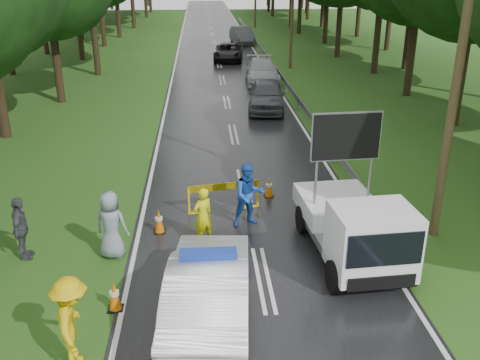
{
  "coord_description": "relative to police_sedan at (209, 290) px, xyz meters",
  "views": [
    {
      "loc": [
        -1.42,
        -11.33,
        7.37
      ],
      "look_at": [
        -0.33,
        3.39,
        1.3
      ],
      "focal_mm": 40.0,
      "sensor_mm": 36.0,
      "label": 1
    }
  ],
  "objects": [
    {
      "name": "queue_car_first",
      "position": [
        3.41,
        17.89,
        -0.02
      ],
      "size": [
        2.45,
        4.83,
        1.58
      ],
      "primitive_type": "imported",
      "rotation": [
        0.0,
        0.0,
        -0.13
      ],
      "color": "#46484F",
      "rests_on": "ground"
    },
    {
      "name": "ground",
      "position": [
        1.37,
        1.57,
        -0.8
      ],
      "size": [
        160.0,
        160.0,
        0.0
      ],
      "primitive_type": "plane",
      "color": "#274D16",
      "rests_on": "ground"
    },
    {
      "name": "queue_car_fourth",
      "position": [
        3.97,
        42.25,
        -0.01
      ],
      "size": [
        2.21,
        4.99,
        1.59
      ],
      "primitive_type": "imported",
      "rotation": [
        0.0,
        0.0,
        0.11
      ],
      "color": "#3F4146",
      "rests_on": "ground"
    },
    {
      "name": "utility_pole_near",
      "position": [
        6.57,
        3.57,
        4.26
      ],
      "size": [
        1.4,
        0.24,
        10.0
      ],
      "color": "#443420",
      "rests_on": "ground"
    },
    {
      "name": "cone_left_mid",
      "position": [
        -1.38,
        4.26,
        -0.44
      ],
      "size": [
        0.35,
        0.35,
        0.74
      ],
      "color": "black",
      "rests_on": "ground"
    },
    {
      "name": "civilian",
      "position": [
        1.27,
        4.57,
        0.17
      ],
      "size": [
        1.1,
        0.94,
        1.95
      ],
      "primitive_type": "imported",
      "rotation": [
        0.0,
        0.0,
        0.23
      ],
      "color": "blue",
      "rests_on": "ground"
    },
    {
      "name": "cone_center",
      "position": [
        0.43,
        1.57,
        -0.5
      ],
      "size": [
        0.3,
        0.3,
        0.63
      ],
      "color": "black",
      "rests_on": "ground"
    },
    {
      "name": "guardrail",
      "position": [
        5.07,
        31.24,
        -0.26
      ],
      "size": [
        0.12,
        60.06,
        0.7
      ],
      "color": "gray",
      "rests_on": "ground"
    },
    {
      "name": "bystander_mid",
      "position": [
        -4.86,
        3.07,
        0.07
      ],
      "size": [
        0.52,
        1.06,
        1.75
      ],
      "primitive_type": "imported",
      "rotation": [
        0.0,
        0.0,
        1.66
      ],
      "color": "#404247",
      "rests_on": "ground"
    },
    {
      "name": "barrier",
      "position": [
        0.57,
        5.57,
        -0.08
      ],
      "size": [
        2.28,
        0.46,
        0.96
      ],
      "rotation": [
        0.0,
        0.0,
        0.18
      ],
      "color": "yellow",
      "rests_on": "ground"
    },
    {
      "name": "cone_near_left",
      "position": [
        -2.13,
        0.57,
        -0.45
      ],
      "size": [
        0.35,
        0.35,
        0.73
      ],
      "color": "black",
      "rests_on": "ground"
    },
    {
      "name": "cone_far",
      "position": [
        2.13,
        6.57,
        -0.46
      ],
      "size": [
        0.33,
        0.33,
        0.7
      ],
      "color": "black",
      "rests_on": "ground"
    },
    {
      "name": "bystander_left",
      "position": [
        -2.63,
        -1.17,
        0.17
      ],
      "size": [
        0.94,
        1.37,
        1.95
      ],
      "primitive_type": "imported",
      "rotation": [
        0.0,
        0.0,
        1.75
      ],
      "color": "gold",
      "rests_on": "ground"
    },
    {
      "name": "queue_car_second",
      "position": [
        3.92,
        24.75,
        -0.06
      ],
      "size": [
        2.3,
        5.18,
        1.48
      ],
      "primitive_type": "imported",
      "rotation": [
        0.0,
        0.0,
        -0.04
      ],
      "color": "#AAAEB3",
      "rests_on": "ground"
    },
    {
      "name": "bystander_right",
      "position": [
        -2.51,
        3.0,
        0.13
      ],
      "size": [
        1.04,
        0.84,
        1.86
      ],
      "primitive_type": "imported",
      "rotation": [
        0.0,
        0.0,
        2.84
      ],
      "color": "gray",
      "rests_on": "ground"
    },
    {
      "name": "queue_car_third",
      "position": [
        2.19,
        33.2,
        -0.15
      ],
      "size": [
        2.61,
        4.89,
        1.31
      ],
      "primitive_type": "imported",
      "rotation": [
        0.0,
        0.0,
        -0.1
      ],
      "color": "black",
      "rests_on": "ground"
    },
    {
      "name": "road",
      "position": [
        1.37,
        31.57,
        -0.79
      ],
      "size": [
        7.0,
        140.0,
        0.02
      ],
      "primitive_type": "cube",
      "color": "black",
      "rests_on": "ground"
    },
    {
      "name": "work_truck",
      "position": [
        3.83,
        2.29,
        0.2
      ],
      "size": [
        2.35,
        4.76,
        3.69
      ],
      "rotation": [
        0.0,
        0.0,
        0.07
      ],
      "color": "gray",
      "rests_on": "ground"
    },
    {
      "name": "police_sedan",
      "position": [
        0.0,
        0.0,
        0.0
      ],
      "size": [
        2.09,
        4.98,
        1.76
      ],
      "rotation": [
        0.0,
        0.0,
        3.06
      ],
      "color": "white",
      "rests_on": "ground"
    },
    {
      "name": "cone_right",
      "position": [
        3.77,
        3.41,
        -0.49
      ],
      "size": [
        0.31,
        0.31,
        0.66
      ],
      "color": "black",
      "rests_on": "ground"
    },
    {
      "name": "officer",
      "position": [
        -0.1,
        3.57,
        0.02
      ],
      "size": [
        0.72,
        0.66,
        1.65
      ],
      "primitive_type": "imported",
      "rotation": [
        0.0,
        0.0,
        3.73
      ],
      "color": "#E0E30C",
      "rests_on": "ground"
    }
  ]
}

